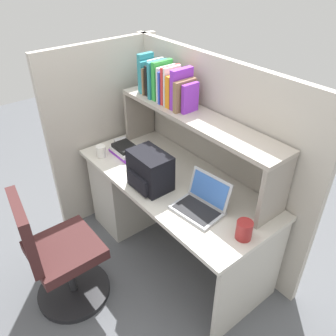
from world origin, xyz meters
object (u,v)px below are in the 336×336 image
laptop (202,203)px  computer_mouse (121,141)px  office_chair (58,259)px  backpack (150,171)px  paper_cup (101,151)px  snack_canister (244,230)px

laptop → computer_mouse: laptop is taller
laptop → office_chair: bearing=-121.3°
backpack → office_chair: backpack is taller
computer_mouse → paper_cup: paper_cup is taller
laptop → paper_cup: laptop is taller
laptop → computer_mouse: bearing=176.8°
laptop → backpack: backpack is taller
paper_cup → office_chair: 0.88m
paper_cup → computer_mouse: bearing=112.3°
backpack → snack_canister: size_ratio=2.54×
computer_mouse → snack_canister: snack_canister is taller
backpack → computer_mouse: size_ratio=2.88×
paper_cup → office_chair: bearing=-54.0°
paper_cup → snack_canister: bearing=8.5°
computer_mouse → office_chair: (0.56, -0.88, -0.35)m
paper_cup → office_chair: size_ratio=0.10×
laptop → office_chair: size_ratio=0.36×
computer_mouse → paper_cup: bearing=-55.8°
computer_mouse → snack_canister: 1.41m
backpack → snack_canister: 0.76m
laptop → snack_canister: bearing=2.2°
backpack → paper_cup: (-0.56, -0.07, -0.08)m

